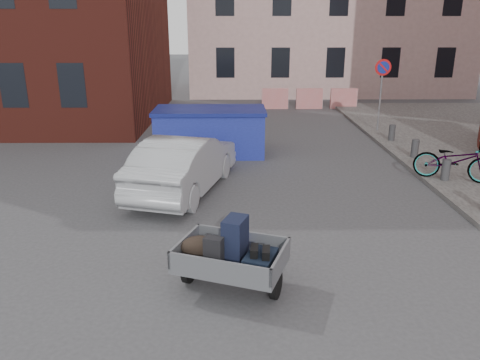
{
  "coord_description": "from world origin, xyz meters",
  "views": [
    {
      "loc": [
        0.56,
        -8.11,
        3.96
      ],
      "look_at": [
        0.64,
        0.49,
        1.1
      ],
      "focal_mm": 35.0,
      "sensor_mm": 36.0,
      "label": 1
    }
  ],
  "objects_px": {
    "trailer": "(230,255)",
    "silver_car": "(184,164)",
    "dumpster": "(210,131)",
    "bicycle": "(455,160)"
  },
  "relations": [
    {
      "from": "trailer",
      "to": "silver_car",
      "type": "height_order",
      "value": "silver_car"
    },
    {
      "from": "silver_car",
      "to": "dumpster",
      "type": "bearing_deg",
      "value": -82.41
    },
    {
      "from": "silver_car",
      "to": "bicycle",
      "type": "distance_m",
      "value": 6.93
    },
    {
      "from": "silver_car",
      "to": "trailer",
      "type": "bearing_deg",
      "value": 119.39
    },
    {
      "from": "bicycle",
      "to": "dumpster",
      "type": "bearing_deg",
      "value": 88.9
    },
    {
      "from": "dumpster",
      "to": "silver_car",
      "type": "relative_size",
      "value": 0.82
    },
    {
      "from": "trailer",
      "to": "bicycle",
      "type": "xyz_separation_m",
      "value": [
        5.73,
        5.08,
        0.04
      ]
    },
    {
      "from": "trailer",
      "to": "bicycle",
      "type": "height_order",
      "value": "trailer"
    },
    {
      "from": "trailer",
      "to": "silver_car",
      "type": "relative_size",
      "value": 0.46
    },
    {
      "from": "trailer",
      "to": "bicycle",
      "type": "relative_size",
      "value": 0.99
    }
  ]
}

